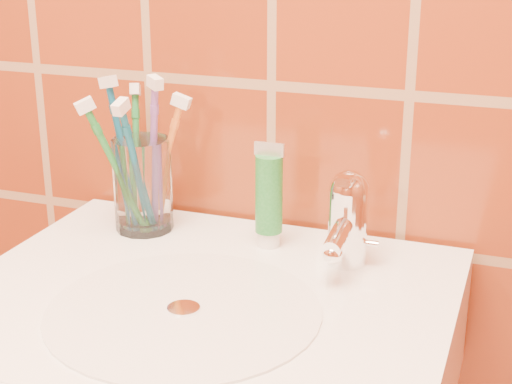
% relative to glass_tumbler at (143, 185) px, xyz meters
% --- Properties ---
extents(glass_tumbler, '(0.10, 0.10, 0.13)m').
position_rel_glass_tumbler_xyz_m(glass_tumbler, '(0.00, 0.00, 0.00)').
color(glass_tumbler, white).
rests_on(glass_tumbler, pedestal_sink).
extents(toothpaste_tube, '(0.04, 0.04, 0.14)m').
position_rel_glass_tumbler_xyz_m(toothpaste_tube, '(0.18, 0.00, 0.00)').
color(toothpaste_tube, white).
rests_on(toothpaste_tube, pedestal_sink).
extents(faucet, '(0.05, 0.11, 0.12)m').
position_rel_glass_tumbler_xyz_m(faucet, '(0.29, -0.02, 0.00)').
color(faucet, white).
rests_on(faucet, pedestal_sink).
extents(toothbrush_0, '(0.10, 0.09, 0.22)m').
position_rel_glass_tumbler_xyz_m(toothbrush_0, '(-0.02, -0.00, 0.04)').
color(toothbrush_0, navy).
rests_on(toothbrush_0, glass_tumbler).
extents(toothbrush_1, '(0.09, 0.08, 0.19)m').
position_rel_glass_tumbler_xyz_m(toothbrush_1, '(0.03, 0.01, 0.03)').
color(toothbrush_1, orange).
rests_on(toothbrush_1, glass_tumbler).
extents(toothbrush_2, '(0.08, 0.08, 0.22)m').
position_rel_glass_tumbler_xyz_m(toothbrush_2, '(0.02, 0.00, 0.04)').
color(toothbrush_2, '#7E4EA8').
rests_on(toothbrush_2, glass_tumbler).
extents(toothbrush_3, '(0.09, 0.14, 0.21)m').
position_rel_glass_tumbler_xyz_m(toothbrush_3, '(-0.02, 0.02, 0.03)').
color(toothbrush_3, '#207A36').
rests_on(toothbrush_3, glass_tumbler).
extents(toothbrush_4, '(0.16, 0.15, 0.21)m').
position_rel_glass_tumbler_xyz_m(toothbrush_4, '(-0.02, -0.03, 0.03)').
color(toothbrush_4, '#207A30').
rests_on(toothbrush_4, glass_tumbler).
extents(toothbrush_5, '(0.04, 0.14, 0.21)m').
position_rel_glass_tumbler_xyz_m(toothbrush_5, '(0.01, -0.03, 0.03)').
color(toothbrush_5, '#0D5573').
rests_on(toothbrush_5, glass_tumbler).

